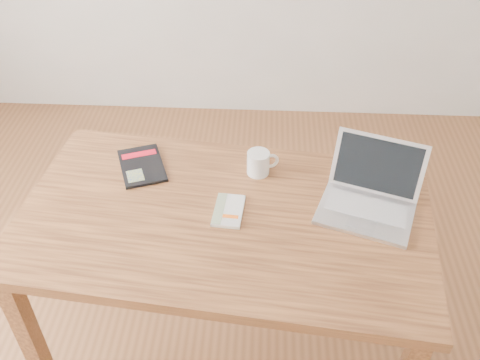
{
  "coord_description": "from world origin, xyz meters",
  "views": [
    {
      "loc": [
        0.19,
        -1.1,
        1.97
      ],
      "look_at": [
        0.12,
        0.24,
        0.85
      ],
      "focal_mm": 40.0,
      "sensor_mm": 36.0,
      "label": 1
    }
  ],
  "objects_px": {
    "laptop": "(370,196)",
    "coffee_mug": "(259,162)",
    "white_guidebook": "(228,211)",
    "black_guidebook": "(142,166)",
    "desk": "(225,233)"
  },
  "relations": [
    {
      "from": "laptop",
      "to": "coffee_mug",
      "type": "bearing_deg",
      "value": 175.97
    },
    {
      "from": "white_guidebook",
      "to": "black_guidebook",
      "type": "bearing_deg",
      "value": 150.94
    },
    {
      "from": "laptop",
      "to": "coffee_mug",
      "type": "distance_m",
      "value": 0.4
    },
    {
      "from": "black_guidebook",
      "to": "desk",
      "type": "bearing_deg",
      "value": -56.86
    },
    {
      "from": "coffee_mug",
      "to": "laptop",
      "type": "bearing_deg",
      "value": -39.78
    },
    {
      "from": "black_guidebook",
      "to": "coffee_mug",
      "type": "height_order",
      "value": "coffee_mug"
    },
    {
      "from": "black_guidebook",
      "to": "laptop",
      "type": "height_order",
      "value": "laptop"
    },
    {
      "from": "white_guidebook",
      "to": "laptop",
      "type": "height_order",
      "value": "laptop"
    },
    {
      "from": "desk",
      "to": "white_guidebook",
      "type": "height_order",
      "value": "white_guidebook"
    },
    {
      "from": "desk",
      "to": "laptop",
      "type": "height_order",
      "value": "laptop"
    },
    {
      "from": "laptop",
      "to": "desk",
      "type": "bearing_deg",
      "value": -152.89
    },
    {
      "from": "black_guidebook",
      "to": "laptop",
      "type": "xyz_separation_m",
      "value": [
        0.8,
        -0.17,
        0.04
      ]
    },
    {
      "from": "desk",
      "to": "laptop",
      "type": "distance_m",
      "value": 0.5
    },
    {
      "from": "black_guidebook",
      "to": "laptop",
      "type": "distance_m",
      "value": 0.82
    },
    {
      "from": "desk",
      "to": "coffee_mug",
      "type": "distance_m",
      "value": 0.29
    }
  ]
}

